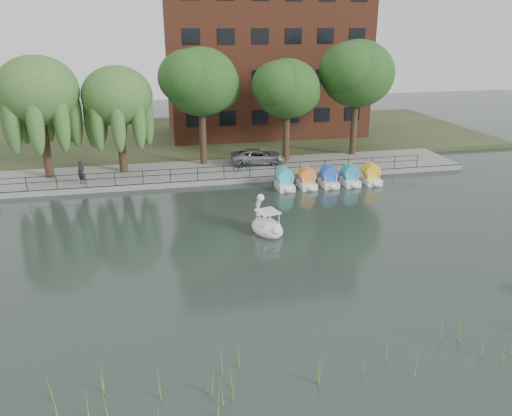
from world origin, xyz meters
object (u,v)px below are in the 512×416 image
object	(u,v)px
minivan	(258,155)
pedestrian	(81,171)
bicycle	(243,165)
swan_boat	(267,225)

from	to	relation	value
minivan	pedestrian	distance (m)	14.06
bicycle	swan_boat	distance (m)	11.66
minivan	bicycle	size ratio (longest dim) A/B	3.05
swan_boat	minivan	bearing A→B (deg)	64.41
bicycle	pedestrian	bearing A→B (deg)	81.35
minivan	swan_boat	size ratio (longest dim) A/B	1.85
minivan	bicycle	xyz separation A→B (m)	(-1.64, -1.91, -0.23)
bicycle	pedestrian	world-z (taller)	pedestrian
minivan	pedestrian	bearing A→B (deg)	105.63
pedestrian	swan_boat	size ratio (longest dim) A/B	0.70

